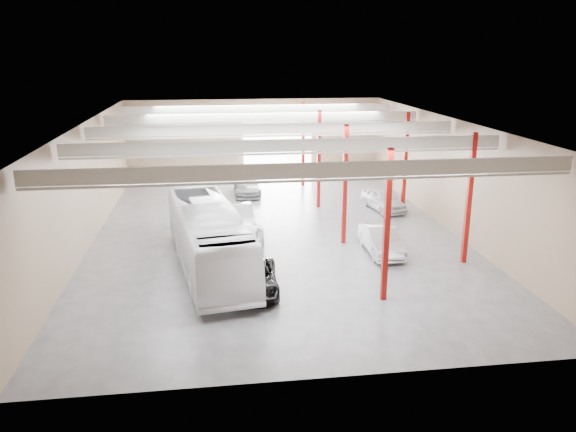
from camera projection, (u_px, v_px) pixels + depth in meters
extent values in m
cube|color=#47464B|center=(276.00, 235.00, 34.78)|extent=(22.00, 32.00, 0.01)
cube|color=beige|center=(275.00, 121.00, 32.81)|extent=(22.00, 32.00, 0.12)
cube|color=brown|center=(255.00, 140.00, 49.00)|extent=(22.00, 0.12, 7.00)
cube|color=brown|center=(331.00, 285.00, 18.59)|extent=(22.00, 0.12, 7.00)
cube|color=brown|center=(86.00, 185.00, 32.37)|extent=(0.12, 32.00, 7.00)
cube|color=brown|center=(449.00, 175.00, 35.22)|extent=(0.12, 32.00, 7.00)
cube|color=white|center=(278.00, 151.00, 49.40)|extent=(6.00, 0.20, 5.00)
cube|color=maroon|center=(387.00, 227.00, 24.78)|extent=(0.25, 0.25, 7.00)
cube|color=maroon|center=(345.00, 185.00, 32.39)|extent=(0.25, 0.25, 7.00)
cube|color=maroon|center=(319.00, 160.00, 39.99)|extent=(0.25, 0.25, 7.00)
cube|color=maroon|center=(303.00, 144.00, 46.64)|extent=(0.25, 0.25, 7.00)
cube|color=maroon|center=(469.00, 199.00, 29.33)|extent=(0.25, 0.25, 7.00)
cube|color=maroon|center=(405.00, 163.00, 38.83)|extent=(0.25, 0.25, 7.00)
cube|color=beige|center=(311.00, 170.00, 21.53)|extent=(21.60, 0.15, 0.60)
cube|color=beige|center=(311.00, 181.00, 21.64)|extent=(21.60, 0.10, 0.10)
cube|color=beige|center=(289.00, 145.00, 27.23)|extent=(21.60, 0.15, 0.60)
cube|color=beige|center=(289.00, 154.00, 27.34)|extent=(21.60, 0.10, 0.10)
cube|color=beige|center=(275.00, 129.00, 32.93)|extent=(21.60, 0.15, 0.60)
cube|color=beige|center=(275.00, 136.00, 33.05)|extent=(21.60, 0.10, 0.10)
cube|color=beige|center=(265.00, 118.00, 38.64)|extent=(21.60, 0.15, 0.60)
cube|color=beige|center=(265.00, 123.00, 38.75)|extent=(21.60, 0.10, 0.10)
cube|color=beige|center=(258.00, 109.00, 44.34)|extent=(21.60, 0.15, 0.60)
cube|color=beige|center=(258.00, 114.00, 44.45)|extent=(21.60, 0.10, 0.10)
imported|color=white|center=(208.00, 237.00, 29.01)|extent=(4.81, 12.72, 3.46)
imported|color=black|center=(254.00, 278.00, 26.42)|extent=(2.42, 4.87, 1.33)
imported|color=silver|center=(247.00, 241.00, 31.47)|extent=(2.55, 4.51, 1.45)
imported|color=#ACADB1|center=(241.00, 215.00, 36.56)|extent=(1.66, 4.18, 1.35)
imported|color=slate|center=(247.00, 185.00, 44.50)|extent=(2.03, 4.96, 1.44)
imported|color=silver|center=(381.00, 240.00, 31.47)|extent=(1.69, 4.66, 1.53)
imported|color=silver|center=(383.00, 199.00, 40.12)|extent=(2.58, 4.75, 1.53)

